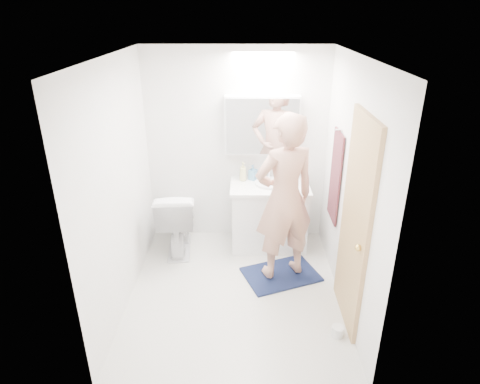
{
  "coord_description": "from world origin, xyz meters",
  "views": [
    {
      "loc": [
        0.09,
        -3.59,
        2.77
      ],
      "look_at": [
        0.05,
        0.25,
        1.05
      ],
      "focal_mm": 30.89,
      "sensor_mm": 36.0,
      "label": 1
    }
  ],
  "objects_px": {
    "toilet_paper_roll": "(338,331)",
    "toilet": "(177,219)",
    "person": "(285,199)",
    "medicine_cabinet": "(262,125)",
    "vanity_cabinet": "(269,217)",
    "soap_bottle_a": "(243,171)",
    "toothbrush_cup": "(290,177)",
    "soap_bottle_b": "(253,172)"
  },
  "relations": [
    {
      "from": "soap_bottle_a",
      "to": "toothbrush_cup",
      "type": "xyz_separation_m",
      "value": [
        0.57,
        0.01,
        -0.08
      ]
    },
    {
      "from": "medicine_cabinet",
      "to": "toilet",
      "type": "relative_size",
      "value": 1.07
    },
    {
      "from": "person",
      "to": "toothbrush_cup",
      "type": "height_order",
      "value": "person"
    },
    {
      "from": "toothbrush_cup",
      "to": "vanity_cabinet",
      "type": "bearing_deg",
      "value": -147.37
    },
    {
      "from": "soap_bottle_a",
      "to": "soap_bottle_b",
      "type": "height_order",
      "value": "soap_bottle_a"
    },
    {
      "from": "medicine_cabinet",
      "to": "toilet_paper_roll",
      "type": "bearing_deg",
      "value": -70.14
    },
    {
      "from": "toilet",
      "to": "toilet_paper_roll",
      "type": "relative_size",
      "value": 7.48
    },
    {
      "from": "medicine_cabinet",
      "to": "soap_bottle_b",
      "type": "distance_m",
      "value": 0.59
    },
    {
      "from": "vanity_cabinet",
      "to": "medicine_cabinet",
      "type": "height_order",
      "value": "medicine_cabinet"
    },
    {
      "from": "soap_bottle_b",
      "to": "toilet_paper_roll",
      "type": "xyz_separation_m",
      "value": [
        0.76,
        -1.79,
        -0.87
      ]
    },
    {
      "from": "toothbrush_cup",
      "to": "toilet_paper_roll",
      "type": "distance_m",
      "value": 1.97
    },
    {
      "from": "vanity_cabinet",
      "to": "medicine_cabinet",
      "type": "relative_size",
      "value": 1.02
    },
    {
      "from": "soap_bottle_a",
      "to": "toilet_paper_roll",
      "type": "relative_size",
      "value": 2.14
    },
    {
      "from": "person",
      "to": "toothbrush_cup",
      "type": "relative_size",
      "value": 20.59
    },
    {
      "from": "person",
      "to": "soap_bottle_b",
      "type": "distance_m",
      "value": 0.91
    },
    {
      "from": "medicine_cabinet",
      "to": "soap_bottle_b",
      "type": "relative_size",
      "value": 4.61
    },
    {
      "from": "toilet_paper_roll",
      "to": "toilet",
      "type": "bearing_deg",
      "value": 138.38
    },
    {
      "from": "soap_bottle_b",
      "to": "toothbrush_cup",
      "type": "xyz_separation_m",
      "value": [
        0.45,
        -0.02,
        -0.05
      ]
    },
    {
      "from": "toilet",
      "to": "person",
      "type": "relative_size",
      "value": 0.45
    },
    {
      "from": "person",
      "to": "soap_bottle_a",
      "type": "bearing_deg",
      "value": -83.73
    },
    {
      "from": "soap_bottle_b",
      "to": "soap_bottle_a",
      "type": "bearing_deg",
      "value": -166.21
    },
    {
      "from": "person",
      "to": "toothbrush_cup",
      "type": "xyz_separation_m",
      "value": [
        0.14,
        0.83,
        -0.1
      ]
    },
    {
      "from": "medicine_cabinet",
      "to": "toilet",
      "type": "xyz_separation_m",
      "value": [
        -1.02,
        -0.33,
        -1.09
      ]
    },
    {
      "from": "toilet",
      "to": "person",
      "type": "height_order",
      "value": "person"
    },
    {
      "from": "person",
      "to": "medicine_cabinet",
      "type": "bearing_deg",
      "value": -97.98
    },
    {
      "from": "toilet",
      "to": "medicine_cabinet",
      "type": "bearing_deg",
      "value": -167.12
    },
    {
      "from": "toothbrush_cup",
      "to": "toilet_paper_roll",
      "type": "height_order",
      "value": "toothbrush_cup"
    },
    {
      "from": "vanity_cabinet",
      "to": "medicine_cabinet",
      "type": "distance_m",
      "value": 1.13
    },
    {
      "from": "toilet",
      "to": "toothbrush_cup",
      "type": "height_order",
      "value": "toothbrush_cup"
    },
    {
      "from": "vanity_cabinet",
      "to": "soap_bottle_a",
      "type": "xyz_separation_m",
      "value": [
        -0.32,
        0.15,
        0.55
      ]
    },
    {
      "from": "vanity_cabinet",
      "to": "person",
      "type": "relative_size",
      "value": 0.49
    },
    {
      "from": "medicine_cabinet",
      "to": "person",
      "type": "xyz_separation_m",
      "value": [
        0.21,
        -0.88,
        -0.54
      ]
    },
    {
      "from": "soap_bottle_a",
      "to": "toothbrush_cup",
      "type": "distance_m",
      "value": 0.58
    },
    {
      "from": "medicine_cabinet",
      "to": "person",
      "type": "height_order",
      "value": "person"
    },
    {
      "from": "soap_bottle_a",
      "to": "toothbrush_cup",
      "type": "bearing_deg",
      "value": 1.0
    },
    {
      "from": "vanity_cabinet",
      "to": "toilet_paper_roll",
      "type": "bearing_deg",
      "value": -70.99
    },
    {
      "from": "toilet",
      "to": "soap_bottle_b",
      "type": "bearing_deg",
      "value": -167.04
    },
    {
      "from": "person",
      "to": "toothbrush_cup",
      "type": "bearing_deg",
      "value": -121.03
    },
    {
      "from": "person",
      "to": "soap_bottle_a",
      "type": "relative_size",
      "value": 7.76
    },
    {
      "from": "toilet",
      "to": "soap_bottle_a",
      "type": "bearing_deg",
      "value": -166.46
    },
    {
      "from": "toothbrush_cup",
      "to": "toilet_paper_roll",
      "type": "bearing_deg",
      "value": -80.24
    },
    {
      "from": "medicine_cabinet",
      "to": "toilet_paper_roll",
      "type": "relative_size",
      "value": 8.0
    }
  ]
}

